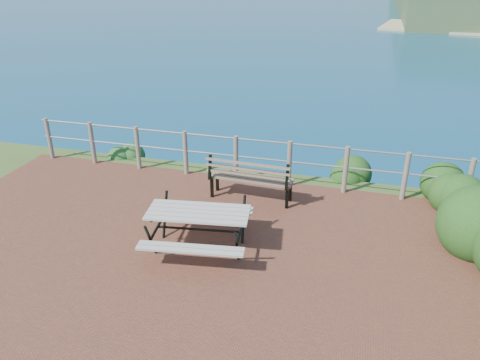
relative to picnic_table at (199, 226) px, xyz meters
name	(u,v)px	position (x,y,z in m)	size (l,w,h in m)	color
ground	(178,269)	(-0.14, -0.62, -0.44)	(10.00, 7.00, 0.12)	brown
safety_railing	(236,156)	(-0.14, 2.73, 0.13)	(9.40, 0.10, 1.00)	#6B5B4C
picnic_table	(199,226)	(0.00, 0.00, 0.00)	(1.72, 1.41, 0.69)	#A39C92
park_bench	(251,172)	(0.39, 1.93, 0.17)	(1.68, 0.49, 0.94)	brown
shrub_right_edge	(459,206)	(4.38, 2.76, -0.44)	(1.09, 1.09, 1.56)	#144316
shrub_lip_west	(125,153)	(-3.23, 3.48, -0.44)	(0.67, 0.67, 0.37)	#1E5222
shrub_lip_east	(352,175)	(2.29, 3.67, -0.44)	(0.85, 0.85, 0.63)	#144316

